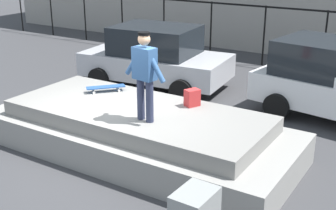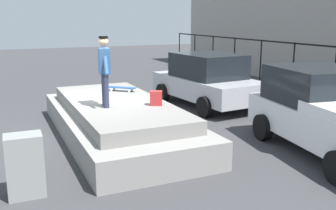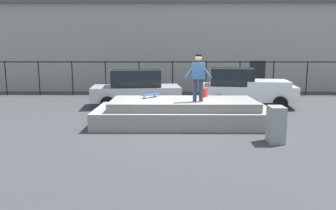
% 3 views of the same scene
% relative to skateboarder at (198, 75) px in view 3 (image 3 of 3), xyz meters
% --- Properties ---
extents(ground_plane, '(60.00, 60.00, 0.00)m').
position_rel_skateboarder_xyz_m(ground_plane, '(-0.83, -0.04, -1.84)').
color(ground_plane, '#38383A').
extents(concrete_ledge, '(6.35, 2.69, 0.91)m').
position_rel_skateboarder_xyz_m(concrete_ledge, '(-0.50, 0.42, -1.43)').
color(concrete_ledge, gray).
rests_on(concrete_ledge, ground_plane).
extents(skateboarder, '(0.96, 0.30, 1.63)m').
position_rel_skateboarder_xyz_m(skateboarder, '(0.00, 0.00, 0.00)').
color(skateboarder, '#2D334C').
rests_on(skateboarder, concrete_ledge).
extents(skateboard, '(0.71, 0.76, 0.12)m').
position_rel_skateboarder_xyz_m(skateboard, '(-1.70, 0.92, -0.84)').
color(skateboard, '#264C8C').
rests_on(skateboard, concrete_ledge).
extents(backpack, '(0.30, 0.34, 0.34)m').
position_rel_skateboarder_xyz_m(backpack, '(0.34, 1.13, -0.77)').
color(backpack, red).
rests_on(backpack, concrete_ledge).
extents(car_silver_sedan_near, '(4.35, 2.57, 1.76)m').
position_rel_skateboarder_xyz_m(car_silver_sedan_near, '(-2.61, 4.24, -0.95)').
color(car_silver_sedan_near, '#B7B7BC').
rests_on(car_silver_sedan_near, ground_plane).
extents(car_white_pickup_mid, '(4.63, 2.72, 1.83)m').
position_rel_skateboarder_xyz_m(car_white_pickup_mid, '(2.64, 4.39, -0.93)').
color(car_white_pickup_mid, white).
rests_on(car_white_pickup_mid, ground_plane).
extents(utility_box, '(0.46, 0.61, 1.07)m').
position_rel_skateboarder_xyz_m(utility_box, '(2.13, -1.97, -1.31)').
color(utility_box, gray).
rests_on(utility_box, ground_plane).
extents(fence_row, '(24.06, 0.06, 2.03)m').
position_rel_skateboarder_xyz_m(fence_row, '(-0.83, 8.15, -0.46)').
color(fence_row, black).
rests_on(fence_row, ground_plane).
extents(warehouse_building, '(27.92, 9.08, 5.87)m').
position_rel_skateboarder_xyz_m(warehouse_building, '(-0.83, 14.13, 1.10)').
color(warehouse_building, gray).
rests_on(warehouse_building, ground_plane).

